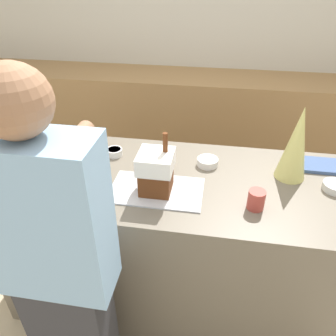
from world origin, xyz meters
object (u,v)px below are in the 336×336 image
(candy_bowl_front_corner, at_px, (114,152))
(decorative_tree, at_px, (296,144))
(candy_bowl_behind_tray, at_px, (336,186))
(candy_bowl_far_right, at_px, (43,154))
(candy_bowl_far_left, at_px, (208,162))
(cookbook, at_px, (320,165))
(candy_bowl_beside_tree, at_px, (72,167))
(candy_bowl_center_rear, at_px, (159,153))
(baking_tray, at_px, (156,190))
(mug, at_px, (256,200))
(person, at_px, (60,271))
(gingerbread_house, at_px, (156,171))

(candy_bowl_front_corner, bearing_deg, decorative_tree, -3.67)
(candy_bowl_behind_tray, height_order, candy_bowl_far_right, candy_bowl_far_right)
(candy_bowl_far_left, height_order, cookbook, candy_bowl_far_left)
(candy_bowl_beside_tree, bearing_deg, cookbook, 10.93)
(candy_bowl_center_rear, bearing_deg, decorative_tree, -7.19)
(baking_tray, distance_m, candy_bowl_far_left, 0.38)
(decorative_tree, relative_size, candy_bowl_beside_tree, 3.14)
(candy_bowl_behind_tray, relative_size, mug, 1.32)
(cookbook, bearing_deg, candy_bowl_far_right, -174.37)
(cookbook, relative_size, mug, 2.31)
(candy_bowl_far_left, bearing_deg, candy_bowl_center_rear, 170.34)
(candy_bowl_behind_tray, relative_size, candy_bowl_beside_tree, 1.00)
(person, bearing_deg, candy_bowl_far_left, 57.83)
(gingerbread_house, distance_m, candy_bowl_far_right, 0.76)
(candy_bowl_behind_tray, bearing_deg, candy_bowl_center_rear, 169.19)
(candy_bowl_far_left, bearing_deg, candy_bowl_far_right, -175.70)
(decorative_tree, xyz_separation_m, candy_bowl_behind_tray, (0.21, -0.09, -0.18))
(candy_bowl_center_rear, xyz_separation_m, person, (-0.23, -0.87, -0.05))
(candy_bowl_center_rear, distance_m, person, 0.90)
(candy_bowl_far_right, bearing_deg, candy_bowl_beside_tree, -25.15)
(candy_bowl_behind_tray, xyz_separation_m, candy_bowl_beside_tree, (-1.39, -0.05, 0.00))
(gingerbread_house, xyz_separation_m, candy_bowl_behind_tray, (0.90, 0.16, -0.10))
(gingerbread_house, height_order, candy_bowl_far_right, gingerbread_house)
(candy_bowl_beside_tree, bearing_deg, candy_bowl_far_right, 154.85)
(candy_bowl_far_left, xyz_separation_m, mug, (0.25, -0.34, 0.03))
(candy_bowl_far_left, bearing_deg, person, -122.17)
(decorative_tree, height_order, candy_bowl_behind_tray, decorative_tree)
(decorative_tree, bearing_deg, mug, -123.05)
(gingerbread_house, relative_size, decorative_tree, 0.77)
(candy_bowl_far_left, height_order, candy_bowl_center_rear, candy_bowl_center_rear)
(candy_bowl_far_left, bearing_deg, decorative_tree, -5.55)
(baking_tray, bearing_deg, mug, -6.51)
(mug, height_order, person, person)
(gingerbread_house, distance_m, mug, 0.49)
(candy_bowl_far_right, xyz_separation_m, mug, (1.21, -0.27, 0.02))
(candy_bowl_far_right, bearing_deg, candy_bowl_center_rear, 10.33)
(baking_tray, xyz_separation_m, candy_bowl_far_left, (0.24, 0.29, 0.02))
(gingerbread_house, height_order, candy_bowl_far_left, gingerbread_house)
(mug, bearing_deg, candy_bowl_far_right, 167.29)
(gingerbread_house, bearing_deg, candy_bowl_beside_tree, 167.47)
(candy_bowl_far_left, xyz_separation_m, candy_bowl_behind_tray, (0.66, -0.13, -0.00))
(candy_bowl_beside_tree, relative_size, cookbook, 0.57)
(candy_bowl_behind_tray, height_order, mug, mug)
(cookbook, bearing_deg, mug, -131.79)
(candy_bowl_far_left, height_order, candy_bowl_far_right, same)
(decorative_tree, relative_size, candy_bowl_far_left, 3.37)
(baking_tray, distance_m, gingerbread_house, 0.12)
(candy_bowl_front_corner, bearing_deg, candy_bowl_far_right, -167.06)
(candy_bowl_beside_tree, xyz_separation_m, candy_bowl_center_rear, (0.44, 0.23, 0.00))
(candy_bowl_beside_tree, bearing_deg, candy_bowl_far_left, 13.67)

